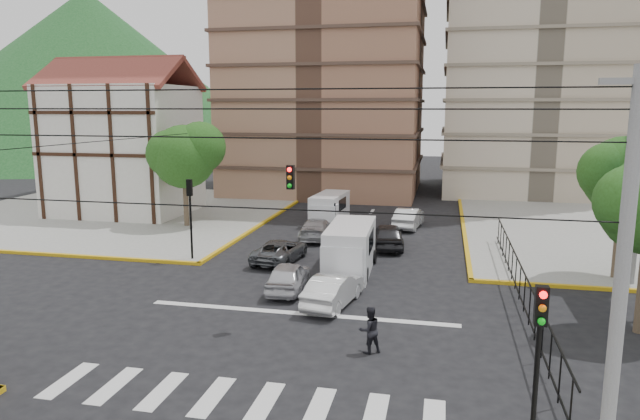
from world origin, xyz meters
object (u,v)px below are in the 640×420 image
(van_left_lane, at_px, (329,210))
(van_right_lane, at_px, (349,250))
(car_silver_front_left, at_px, (288,276))
(car_white_front_right, at_px, (333,290))
(pedestrian_crosswalk, at_px, (369,330))
(traffic_light_nw, at_px, (190,206))
(traffic_light_se, at_px, (538,348))

(van_left_lane, bearing_deg, van_right_lane, -69.48)
(car_silver_front_left, height_order, car_white_front_right, car_white_front_right)
(van_right_lane, height_order, van_left_lane, van_right_lane)
(car_white_front_right, bearing_deg, pedestrian_crosswalk, 125.44)
(traffic_light_nw, height_order, van_left_lane, traffic_light_nw)
(van_left_lane, relative_size, pedestrian_crosswalk, 2.96)
(traffic_light_se, xyz_separation_m, van_left_lane, (-10.26, 27.27, -2.07))
(van_right_lane, bearing_deg, traffic_light_se, -68.13)
(car_white_front_right, xyz_separation_m, pedestrian_crosswalk, (2.13, -4.45, 0.14))
(car_white_front_right, bearing_deg, van_left_lane, -68.02)
(pedestrian_crosswalk, bearing_deg, van_right_lane, -110.48)
(traffic_light_se, height_order, van_right_lane, traffic_light_se)
(car_silver_front_left, bearing_deg, van_right_lane, -126.97)
(van_right_lane, bearing_deg, car_white_front_right, -90.49)
(traffic_light_se, bearing_deg, car_white_front_right, 122.76)
(car_silver_front_left, bearing_deg, pedestrian_crosswalk, 123.99)
(car_silver_front_left, bearing_deg, traffic_light_nw, -33.40)
(van_left_lane, xyz_separation_m, car_white_front_right, (3.63, -16.97, -0.36))
(pedestrian_crosswalk, bearing_deg, traffic_light_se, 93.56)
(traffic_light_nw, bearing_deg, traffic_light_se, -45.00)
(van_left_lane, relative_size, car_silver_front_left, 1.23)
(van_right_lane, relative_size, car_silver_front_left, 1.38)
(van_right_lane, relative_size, van_left_lane, 1.13)
(traffic_light_nw, distance_m, car_silver_front_left, 7.95)
(traffic_light_nw, xyz_separation_m, van_right_lane, (8.84, -0.36, -1.92))
(traffic_light_nw, height_order, car_white_front_right, traffic_light_nw)
(traffic_light_nw, relative_size, car_silver_front_left, 1.10)
(car_white_front_right, bearing_deg, traffic_light_nw, -20.68)
(car_white_front_right, distance_m, pedestrian_crosswalk, 4.94)
(car_silver_front_left, relative_size, car_white_front_right, 0.96)
(traffic_light_nw, bearing_deg, van_right_lane, -2.32)
(car_silver_front_left, xyz_separation_m, pedestrian_crosswalk, (4.55, -5.96, 0.15))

